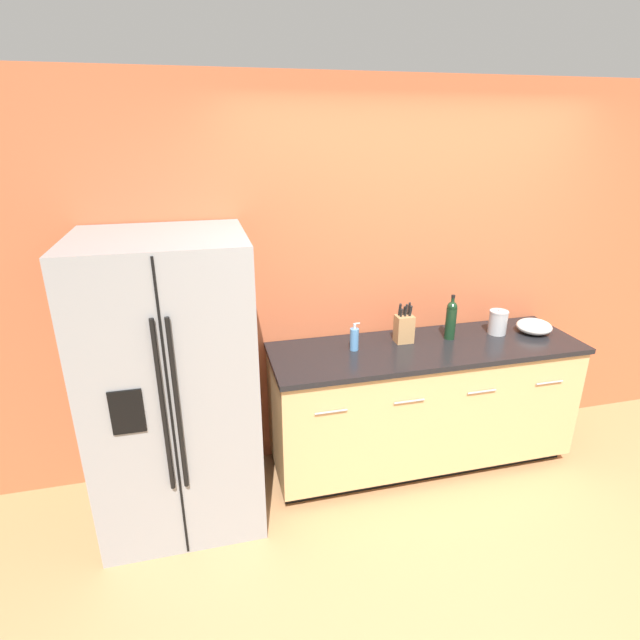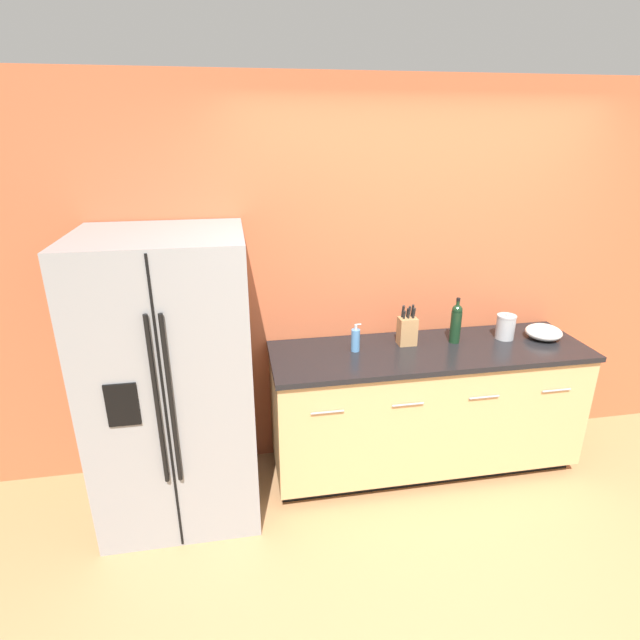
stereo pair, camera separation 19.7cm
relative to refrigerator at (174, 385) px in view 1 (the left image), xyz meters
The scene contains 9 objects.
ground_plane 2.09m from the refrigerator, 30.61° to the right, with size 14.00×14.00×0.00m, color #B27F51.
wall_back 1.74m from the refrigerator, 14.85° to the left, with size 10.00×0.05×2.60m.
counter_unit 1.69m from the refrigerator, ahead, with size 2.11×0.64×0.92m.
refrigerator is the anchor object (origin of this frame).
knife_block 1.53m from the refrigerator, ahead, with size 0.12×0.09×0.28m.
wine_bottle 1.86m from the refrigerator, ahead, with size 0.07×0.07×0.31m.
soap_dispenser 1.16m from the refrigerator, ahead, with size 0.06×0.06×0.19m.
steel_canister 2.22m from the refrigerator, ahead, with size 0.13×0.13×0.19m.
mixing_bowl 2.48m from the refrigerator, ahead, with size 0.24×0.24×0.10m.
Camera 1 is at (-1.43, -1.74, 2.28)m, focal length 28.00 mm.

